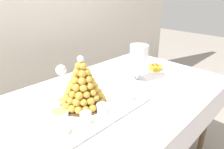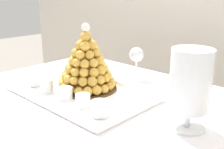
{
  "view_description": "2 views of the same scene",
  "coord_description": "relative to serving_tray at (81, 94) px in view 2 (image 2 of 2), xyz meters",
  "views": [
    {
      "loc": [
        -0.82,
        -0.78,
        1.36
      ],
      "look_at": [
        0.0,
        0.04,
        0.86
      ],
      "focal_mm": 30.96,
      "sensor_mm": 36.0,
      "label": 1
    },
    {
      "loc": [
        0.64,
        -0.75,
        1.19
      ],
      "look_at": [
        -0.09,
        0.02,
        0.86
      ],
      "focal_mm": 44.26,
      "sensor_mm": 36.0,
      "label": 2
    }
  ],
  "objects": [
    {
      "name": "wine_glass",
      "position": [
        0.02,
        0.35,
        0.11
      ],
      "size": [
        0.07,
        0.07,
        0.16
      ],
      "color": "silver",
      "rests_on": "buffet_table"
    },
    {
      "name": "macaron_goblet",
      "position": [
        0.48,
        0.05,
        0.15
      ],
      "size": [
        0.13,
        0.13,
        0.27
      ],
      "color": "white",
      "rests_on": "buffet_table"
    },
    {
      "name": "buffet_table",
      "position": [
        0.23,
        0.03,
        -0.08
      ],
      "size": [
        1.59,
        0.98,
        0.75
      ],
      "color": "brown",
      "rests_on": "ground_plane"
    },
    {
      "name": "dessert_cup_left",
      "position": [
        -0.23,
        -0.08,
        0.02
      ],
      "size": [
        0.06,
        0.06,
        0.05
      ],
      "color": "silver",
      "rests_on": "serving_tray"
    },
    {
      "name": "creme_brulee_ramekin",
      "position": [
        -0.17,
        0.05,
        0.02
      ],
      "size": [
        0.09,
        0.09,
        0.02
      ],
      "color": "white",
      "rests_on": "serving_tray"
    },
    {
      "name": "dessert_cup_right",
      "position": [
        0.22,
        -0.1,
        0.03
      ],
      "size": [
        0.06,
        0.06,
        0.06
      ],
      "color": "silver",
      "rests_on": "serving_tray"
    },
    {
      "name": "dessert_cup_centre",
      "position": [
        0.0,
        -0.09,
        0.02
      ],
      "size": [
        0.06,
        0.06,
        0.05
      ],
      "color": "silver",
      "rests_on": "serving_tray"
    },
    {
      "name": "croquembouche",
      "position": [
        -0.02,
        0.05,
        0.12
      ],
      "size": [
        0.27,
        0.27,
        0.29
      ],
      "color": "#4C331E",
      "rests_on": "serving_tray"
    },
    {
      "name": "dessert_cup_mid_left",
      "position": [
        -0.12,
        -0.1,
        0.03
      ],
      "size": [
        0.06,
        0.06,
        0.06
      ],
      "color": "silver",
      "rests_on": "serving_tray"
    },
    {
      "name": "serving_tray",
      "position": [
        0.0,
        0.0,
        0.0
      ],
      "size": [
        0.61,
        0.39,
        0.02
      ],
      "color": "white",
      "rests_on": "buffet_table"
    },
    {
      "name": "dessert_cup_mid_right",
      "position": [
        0.11,
        -0.09,
        0.02
      ],
      "size": [
        0.06,
        0.06,
        0.05
      ],
      "color": "silver",
      "rests_on": "serving_tray"
    }
  ]
}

